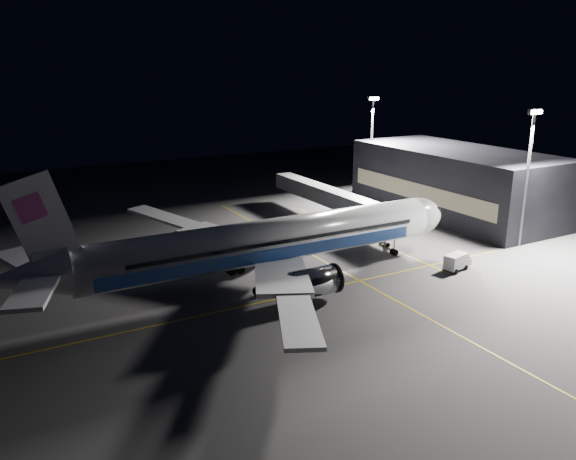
# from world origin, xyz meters

# --- Properties ---
(ground) EXTENTS (200.00, 200.00, 0.00)m
(ground) POSITION_xyz_m (0.00, 0.00, 0.00)
(ground) COLOR #4C4C4F
(ground) RESTS_ON ground
(guide_line_main) EXTENTS (0.25, 80.00, 0.01)m
(guide_line_main) POSITION_xyz_m (10.00, 0.00, 0.01)
(guide_line_main) COLOR gold
(guide_line_main) RESTS_ON ground
(guide_line_cross) EXTENTS (70.00, 0.25, 0.01)m
(guide_line_cross) POSITION_xyz_m (0.00, -6.00, 0.01)
(guide_line_cross) COLOR gold
(guide_line_cross) RESTS_ON ground
(guide_line_side) EXTENTS (0.25, 40.00, 0.01)m
(guide_line_side) POSITION_xyz_m (22.00, 10.00, 0.01)
(guide_line_side) COLOR gold
(guide_line_side) RESTS_ON ground
(airliner) EXTENTS (61.48, 54.22, 16.64)m
(airliner) POSITION_xyz_m (-1.08, 0.00, 5.16)
(airliner) COLOR silver
(airliner) RESTS_ON ground
(terminal) EXTENTS (18.12, 40.00, 12.00)m
(terminal) POSITION_xyz_m (45.98, 14.00, 6.00)
(terminal) COLOR black
(terminal) RESTS_ON ground
(jet_bridge) EXTENTS (3.60, 34.40, 6.30)m
(jet_bridge) POSITION_xyz_m (22.00, 18.06, 4.58)
(jet_bridge) COLOR #B2B2B7
(jet_bridge) RESTS_ON ground
(floodlight_mast_north) EXTENTS (2.40, 0.68, 20.70)m
(floodlight_mast_north) POSITION_xyz_m (40.00, 31.99, 12.37)
(floodlight_mast_north) COLOR #59595E
(floodlight_mast_north) RESTS_ON ground
(floodlight_mast_south) EXTENTS (2.40, 0.67, 20.70)m
(floodlight_mast_south) POSITION_xyz_m (40.00, -6.01, 12.37)
(floodlight_mast_south) COLOR #59595E
(floodlight_mast_south) RESTS_ON ground
(service_truck) EXTENTS (4.80, 2.82, 2.31)m
(service_truck) POSITION_xyz_m (24.00, -9.04, 1.23)
(service_truck) COLOR silver
(service_truck) RESTS_ON ground
(baggage_tug) EXTENTS (2.98, 2.70, 1.78)m
(baggage_tug) POSITION_xyz_m (-3.54, 17.68, 0.82)
(baggage_tug) COLOR black
(baggage_tug) RESTS_ON ground
(safety_cone_a) EXTENTS (0.35, 0.35, 0.52)m
(safety_cone_a) POSITION_xyz_m (2.43, 8.45, 0.26)
(safety_cone_a) COLOR #DA4009
(safety_cone_a) RESTS_ON ground
(safety_cone_b) EXTENTS (0.42, 0.42, 0.64)m
(safety_cone_b) POSITION_xyz_m (6.00, 13.95, 0.32)
(safety_cone_b) COLOR #DA4009
(safety_cone_b) RESTS_ON ground
(safety_cone_c) EXTENTS (0.44, 0.44, 0.66)m
(safety_cone_c) POSITION_xyz_m (-1.16, 12.01, 0.33)
(safety_cone_c) COLOR #DA4009
(safety_cone_c) RESTS_ON ground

